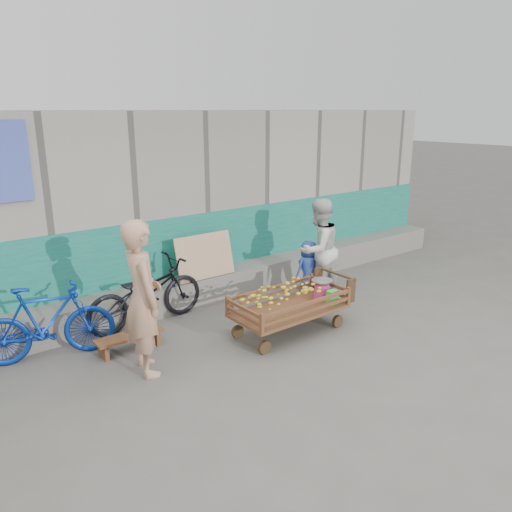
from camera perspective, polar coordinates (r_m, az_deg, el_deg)
ground at (r=6.35m, az=2.88°, el=-12.00°), size 80.00×80.00×0.00m
building_wall at (r=9.18m, az=-13.69°, el=6.22°), size 12.00×3.50×3.00m
banana_cart at (r=6.91m, az=3.65°, el=-4.92°), size 1.77×0.81×0.75m
bench at (r=6.76m, az=-14.25°, el=-9.15°), size 0.88×0.26×0.22m
vendor_man at (r=5.91m, az=-12.82°, el=-4.71°), size 0.55×0.74×1.86m
woman at (r=8.17m, az=7.14°, el=0.78°), size 0.88×0.72×1.67m
child at (r=8.26m, az=6.00°, el=-1.53°), size 0.50×0.36×0.97m
bicycle_dark at (r=7.34m, az=-12.48°, el=-4.21°), size 1.88×0.78×0.96m
bicycle_blue at (r=6.73m, az=-22.81°, el=-7.02°), size 1.69×0.85×0.98m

